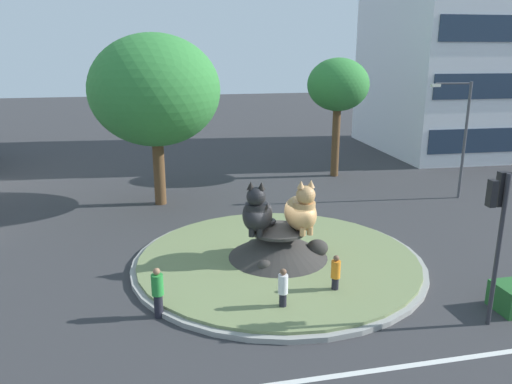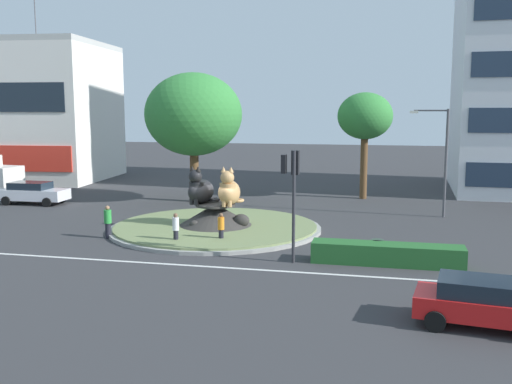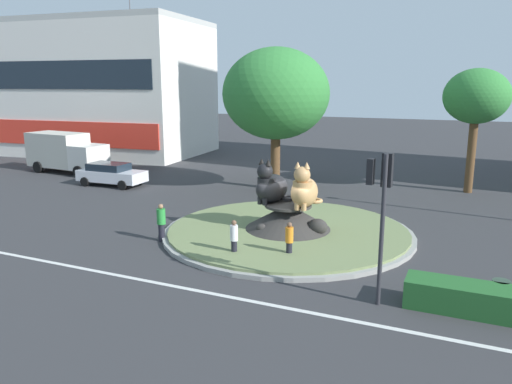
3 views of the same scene
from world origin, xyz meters
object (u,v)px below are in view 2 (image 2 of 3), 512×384
(streetlight_arm, at_px, (441,154))
(broadleaf_tree_behind_island, at_px, (365,117))
(pedestrian_green_shirt, at_px, (108,221))
(hatchback_near_shophouse, at_px, (481,302))
(sedan_on_far_lane, at_px, (33,192))
(shophouse_block, at_px, (1,112))
(second_tree_near_tower, at_px, (194,115))
(litter_bin, at_px, (377,250))
(pedestrian_white_shirt, at_px, (176,228))
(cat_statue_black, at_px, (200,190))
(pedestrian_orange_shirt, at_px, (221,228))
(cat_statue_calico, at_px, (229,191))
(traffic_light_mast, at_px, (293,181))

(streetlight_arm, bearing_deg, broadleaf_tree_behind_island, -44.82)
(pedestrian_green_shirt, xyz_separation_m, hatchback_near_shophouse, (16.90, -8.76, -0.11))
(sedan_on_far_lane, bearing_deg, pedestrian_green_shirt, -42.57)
(shophouse_block, xyz_separation_m, hatchback_near_shophouse, (39.09, -30.85, -5.60))
(second_tree_near_tower, bearing_deg, litter_bin, -46.23)
(pedestrian_white_shirt, bearing_deg, shophouse_block, -58.96)
(cat_statue_black, relative_size, litter_bin, 2.39)
(streetlight_arm, bearing_deg, litter_bin, 80.86)
(cat_statue_black, relative_size, pedestrian_orange_shirt, 1.39)
(cat_statue_calico, height_order, hatchback_near_shophouse, cat_statue_calico)
(shophouse_block, height_order, broadleaf_tree_behind_island, shophouse_block)
(pedestrian_white_shirt, relative_size, pedestrian_orange_shirt, 1.03)
(second_tree_near_tower, height_order, pedestrian_white_shirt, second_tree_near_tower)
(streetlight_arm, relative_size, pedestrian_orange_shirt, 4.30)
(shophouse_block, xyz_separation_m, streetlight_arm, (39.39, -12.02, -2.47))
(traffic_light_mast, height_order, broadleaf_tree_behind_island, broadleaf_tree_behind_island)
(pedestrian_green_shirt, bearing_deg, shophouse_block, 4.01)
(hatchback_near_shophouse, bearing_deg, pedestrian_green_shirt, 160.60)
(litter_bin, bearing_deg, pedestrian_orange_shirt, 169.62)
(pedestrian_white_shirt, bearing_deg, hatchback_near_shophouse, 130.00)
(pedestrian_white_shirt, bearing_deg, pedestrian_orange_shirt, -177.87)
(cat_statue_calico, bearing_deg, sedan_on_far_lane, -114.77)
(cat_statue_black, bearing_deg, hatchback_near_shophouse, 65.59)
(pedestrian_orange_shirt, relative_size, litter_bin, 1.72)
(traffic_light_mast, bearing_deg, pedestrian_white_shirt, 78.06)
(broadleaf_tree_behind_island, height_order, litter_bin, broadleaf_tree_behind_island)
(cat_statue_calico, relative_size, pedestrian_green_shirt, 1.27)
(streetlight_arm, relative_size, litter_bin, 7.39)
(streetlight_arm, bearing_deg, second_tree_near_tower, -0.10)
(pedestrian_white_shirt, distance_m, sedan_on_far_lane, 17.13)
(cat_statue_black, bearing_deg, pedestrian_orange_shirt, 52.45)
(cat_statue_calico, relative_size, pedestrian_orange_shirt, 1.40)
(traffic_light_mast, height_order, pedestrian_orange_shirt, traffic_light_mast)
(litter_bin, bearing_deg, traffic_light_mast, -161.08)
(broadleaf_tree_behind_island, distance_m, second_tree_near_tower, 12.53)
(pedestrian_white_shirt, xyz_separation_m, litter_bin, (9.71, -0.63, -0.39))
(broadleaf_tree_behind_island, bearing_deg, traffic_light_mast, -96.75)
(cat_statue_black, distance_m, broadleaf_tree_behind_island, 16.23)
(pedestrian_orange_shirt, bearing_deg, pedestrian_green_shirt, 25.01)
(sedan_on_far_lane, bearing_deg, streetlight_arm, 0.72)
(cat_statue_black, relative_size, shophouse_block, 0.10)
(cat_statue_black, bearing_deg, traffic_light_mast, 65.02)
(cat_statue_black, distance_m, traffic_light_mast, 8.46)
(shophouse_block, bearing_deg, cat_statue_black, -41.18)
(pedestrian_orange_shirt, bearing_deg, hatchback_near_shophouse, 164.66)
(traffic_light_mast, height_order, second_tree_near_tower, second_tree_near_tower)
(shophouse_block, xyz_separation_m, sedan_on_far_lane, (11.91, -13.21, -5.57))
(pedestrian_white_shirt, height_order, pedestrian_orange_shirt, pedestrian_white_shirt)
(cat_statue_calico, height_order, pedestrian_green_shirt, cat_statue_calico)
(cat_statue_calico, xyz_separation_m, litter_bin, (7.99, -4.26, -1.79))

